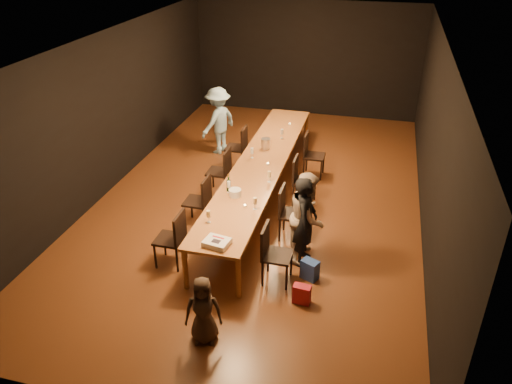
% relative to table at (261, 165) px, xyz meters
% --- Properties ---
extents(ground, '(10.00, 10.00, 0.00)m').
position_rel_table_xyz_m(ground, '(0.00, 0.00, -0.70)').
color(ground, '#4A2812').
rests_on(ground, ground).
extents(room_shell, '(6.04, 10.04, 3.02)m').
position_rel_table_xyz_m(room_shell, '(0.00, 0.00, 1.38)').
color(room_shell, black).
rests_on(room_shell, ground).
extents(table, '(0.90, 6.00, 0.75)m').
position_rel_table_xyz_m(table, '(0.00, 0.00, 0.00)').
color(table, brown).
rests_on(table, ground).
extents(chair_right_0, '(0.42, 0.42, 0.93)m').
position_rel_table_xyz_m(chair_right_0, '(0.85, -2.40, -0.24)').
color(chair_right_0, black).
rests_on(chair_right_0, ground).
extents(chair_right_1, '(0.42, 0.42, 0.93)m').
position_rel_table_xyz_m(chair_right_1, '(0.85, -1.20, -0.24)').
color(chair_right_1, black).
rests_on(chair_right_1, ground).
extents(chair_right_2, '(0.42, 0.42, 0.93)m').
position_rel_table_xyz_m(chair_right_2, '(0.85, 0.00, -0.24)').
color(chair_right_2, black).
rests_on(chair_right_2, ground).
extents(chair_right_3, '(0.42, 0.42, 0.93)m').
position_rel_table_xyz_m(chair_right_3, '(0.85, 1.20, -0.24)').
color(chair_right_3, black).
rests_on(chair_right_3, ground).
extents(chair_left_0, '(0.42, 0.42, 0.93)m').
position_rel_table_xyz_m(chair_left_0, '(-0.85, -2.40, -0.24)').
color(chair_left_0, black).
rests_on(chair_left_0, ground).
extents(chair_left_1, '(0.42, 0.42, 0.93)m').
position_rel_table_xyz_m(chair_left_1, '(-0.85, -1.20, -0.24)').
color(chair_left_1, black).
rests_on(chair_left_1, ground).
extents(chair_left_2, '(0.42, 0.42, 0.93)m').
position_rel_table_xyz_m(chair_left_2, '(-0.85, 0.00, -0.24)').
color(chair_left_2, black).
rests_on(chair_left_2, ground).
extents(chair_left_3, '(0.42, 0.42, 0.93)m').
position_rel_table_xyz_m(chair_left_3, '(-0.85, 1.20, -0.24)').
color(chair_left_3, black).
rests_on(chair_left_3, ground).
extents(woman_birthday, '(0.38, 0.55, 1.47)m').
position_rel_table_xyz_m(woman_birthday, '(1.15, -1.81, 0.03)').
color(woman_birthday, black).
rests_on(woman_birthday, ground).
extents(woman_tan, '(0.59, 0.74, 1.48)m').
position_rel_table_xyz_m(woman_tan, '(1.16, -1.68, 0.04)').
color(woman_tan, tan).
rests_on(woman_tan, ground).
extents(man_blue, '(0.92, 1.14, 1.53)m').
position_rel_table_xyz_m(man_blue, '(-1.45, 1.87, 0.07)').
color(man_blue, '#8FBCDE').
rests_on(man_blue, ground).
extents(child, '(0.54, 0.42, 0.96)m').
position_rel_table_xyz_m(child, '(0.21, -3.80, -0.22)').
color(child, '#3C2C21').
rests_on(child, ground).
extents(gift_bag_red, '(0.26, 0.16, 0.29)m').
position_rel_table_xyz_m(gift_bag_red, '(1.29, -2.80, -0.56)').
color(gift_bag_red, red).
rests_on(gift_bag_red, ground).
extents(gift_bag_blue, '(0.30, 0.26, 0.32)m').
position_rel_table_xyz_m(gift_bag_blue, '(1.32, -2.23, -0.54)').
color(gift_bag_blue, '#274AA9').
rests_on(gift_bag_blue, ground).
extents(birthday_cake, '(0.39, 0.33, 0.08)m').
position_rel_table_xyz_m(birthday_cake, '(0.05, -2.76, 0.09)').
color(birthday_cake, white).
rests_on(birthday_cake, table).
extents(plate_stack, '(0.28, 0.28, 0.12)m').
position_rel_table_xyz_m(plate_stack, '(-0.10, -1.34, 0.11)').
color(plate_stack, silver).
rests_on(plate_stack, table).
extents(champagne_bottle, '(0.08, 0.08, 0.31)m').
position_rel_table_xyz_m(champagne_bottle, '(-0.25, -1.21, 0.20)').
color(champagne_bottle, black).
rests_on(champagne_bottle, table).
extents(ice_bucket, '(0.20, 0.20, 0.20)m').
position_rel_table_xyz_m(ice_bucket, '(-0.07, 0.68, 0.15)').
color(ice_bucket, silver).
rests_on(ice_bucket, table).
extents(wineglass_0, '(0.06, 0.06, 0.21)m').
position_rel_table_xyz_m(wineglass_0, '(-0.25, -2.23, 0.15)').
color(wineglass_0, beige).
rests_on(wineglass_0, table).
extents(wineglass_1, '(0.06, 0.06, 0.21)m').
position_rel_table_xyz_m(wineglass_1, '(0.32, -1.68, 0.15)').
color(wineglass_1, beige).
rests_on(wineglass_1, table).
extents(wineglass_2, '(0.06, 0.06, 0.21)m').
position_rel_table_xyz_m(wineglass_2, '(-0.24, -1.25, 0.15)').
color(wineglass_2, silver).
rests_on(wineglass_2, table).
extents(wineglass_3, '(0.06, 0.06, 0.21)m').
position_rel_table_xyz_m(wineglass_3, '(0.33, -0.72, 0.15)').
color(wineglass_3, beige).
rests_on(wineglass_3, table).
extents(wineglass_4, '(0.06, 0.06, 0.21)m').
position_rel_table_xyz_m(wineglass_4, '(-0.21, 0.17, 0.15)').
color(wineglass_4, silver).
rests_on(wineglass_4, table).
extents(wineglass_5, '(0.06, 0.06, 0.21)m').
position_rel_table_xyz_m(wineglass_5, '(0.14, 1.25, 0.15)').
color(wineglass_5, silver).
rests_on(wineglass_5, table).
extents(tealight_near, '(0.05, 0.05, 0.03)m').
position_rel_table_xyz_m(tealight_near, '(0.15, -1.65, 0.06)').
color(tealight_near, '#B2B7B2').
rests_on(tealight_near, table).
extents(tealight_mid, '(0.05, 0.05, 0.03)m').
position_rel_table_xyz_m(tealight_mid, '(0.15, -0.05, 0.06)').
color(tealight_mid, '#B2B7B2').
rests_on(tealight_mid, table).
extents(tealight_far, '(0.05, 0.05, 0.03)m').
position_rel_table_xyz_m(tealight_far, '(0.15, 2.06, 0.06)').
color(tealight_far, '#B2B7B2').
rests_on(tealight_far, table).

